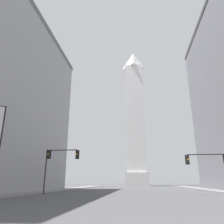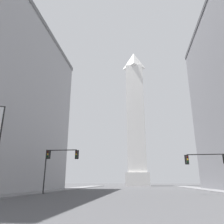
# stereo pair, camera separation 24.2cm
# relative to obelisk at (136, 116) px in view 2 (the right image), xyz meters

# --- Properties ---
(sidewalk_left) EXTENTS (5.00, 106.36, 0.15)m
(sidewalk_left) POSITION_rel_obelisk_xyz_m (-15.47, -56.73, -28.58)
(sidewalk_left) COLOR slate
(sidewalk_left) RESTS_ON ground_plane
(obelisk) EXTENTS (9.29, 9.29, 59.76)m
(obelisk) POSITION_rel_obelisk_xyz_m (0.00, 0.00, 0.00)
(obelisk) COLOR silver
(obelisk) RESTS_ON ground_plane
(traffic_light_mid_right) EXTENTS (5.87, 0.53, 5.36)m
(traffic_light_mid_right) POSITION_rel_obelisk_xyz_m (10.94, -59.00, -24.54)
(traffic_light_mid_right) COLOR black
(traffic_light_mid_right) RESTS_ON ground_plane
(traffic_light_mid_left) EXTENTS (5.17, 0.51, 6.28)m
(traffic_light_mid_left) POSITION_rel_obelisk_xyz_m (-11.34, -59.11, -23.86)
(traffic_light_mid_left) COLOR black
(traffic_light_mid_left) RESTS_ON ground_plane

